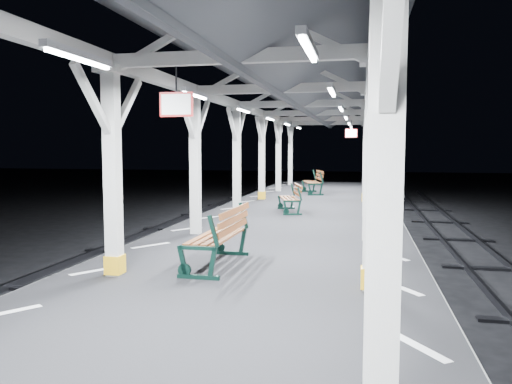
% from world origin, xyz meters
% --- Properties ---
extents(platform, '(6.00, 50.00, 1.00)m').
position_xyz_m(platform, '(0.00, 0.00, 0.50)').
color(platform, black).
rests_on(platform, ground).
extents(hazard_stripes_left, '(1.00, 48.00, 0.01)m').
position_xyz_m(hazard_stripes_left, '(-2.45, 0.00, 1.00)').
color(hazard_stripes_left, silver).
rests_on(hazard_stripes_left, platform).
extents(hazard_stripes_right, '(1.00, 48.00, 0.01)m').
position_xyz_m(hazard_stripes_right, '(2.45, 0.00, 1.00)').
color(hazard_stripes_right, silver).
rests_on(hazard_stripes_right, platform).
extents(canopy, '(5.40, 49.00, 4.65)m').
position_xyz_m(canopy, '(0.00, -0.02, 4.56)').
color(canopy, silver).
rests_on(canopy, platform).
extents(bench_mid, '(0.76, 1.92, 1.03)m').
position_xyz_m(bench_mid, '(-0.48, 2.96, 1.55)').
color(bench_mid, black).
rests_on(bench_mid, platform).
extents(bench_far, '(1.01, 1.73, 0.88)m').
position_xyz_m(bench_far, '(-0.31, 10.52, 1.47)').
color(bench_far, black).
rests_on(bench_far, platform).
extents(bench_extra, '(1.16, 2.02, 1.03)m').
position_xyz_m(bench_extra, '(-0.20, 17.11, 1.55)').
color(bench_extra, black).
rests_on(bench_extra, platform).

